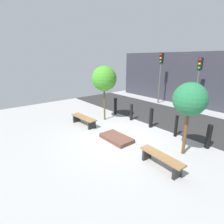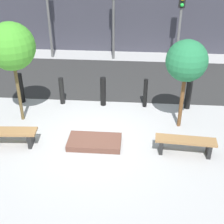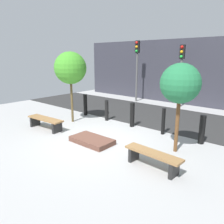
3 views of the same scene
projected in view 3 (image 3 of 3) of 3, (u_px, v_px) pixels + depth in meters
name	position (u px, v px, depth m)	size (l,w,h in m)	color
ground_plane	(97.00, 141.00, 7.90)	(18.00, 18.00, 0.00)	#A1A1A1
road_strip	(158.00, 116.00, 11.26)	(18.00, 4.21, 0.01)	#2B2B2B
building_facade	(190.00, 72.00, 13.53)	(16.20, 0.50, 4.04)	#33333D
bench_left	(45.00, 121.00, 9.10)	(1.85, 0.58, 0.48)	black
bench_right	(153.00, 157.00, 5.89)	(1.68, 0.51, 0.47)	black
planter_bed	(92.00, 140.00, 7.71)	(1.53, 0.84, 0.17)	brown
tree_behind_left_bench	(70.00, 68.00, 9.64)	(1.42, 1.42, 3.19)	brown
tree_behind_right_bench	(180.00, 84.00, 6.51)	(1.21, 1.21, 2.79)	brown
bollard_far_left	(85.00, 105.00, 11.25)	(0.19, 0.19, 1.09)	black
bollard_left	(107.00, 110.00, 10.33)	(0.17, 0.17, 0.99)	black
bollard_center	(132.00, 115.00, 9.40)	(0.20, 0.20, 1.05)	black
bollard_right	(163.00, 121.00, 8.47)	(0.14, 0.14, 1.04)	black
bollard_far_right	(202.00, 130.00, 7.54)	(0.20, 0.20, 1.02)	black
traffic_light_west	(137.00, 60.00, 14.26)	(0.28, 0.27, 3.96)	#565656
traffic_light_mid_west	(181.00, 65.00, 12.41)	(0.28, 0.27, 3.61)	#525252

